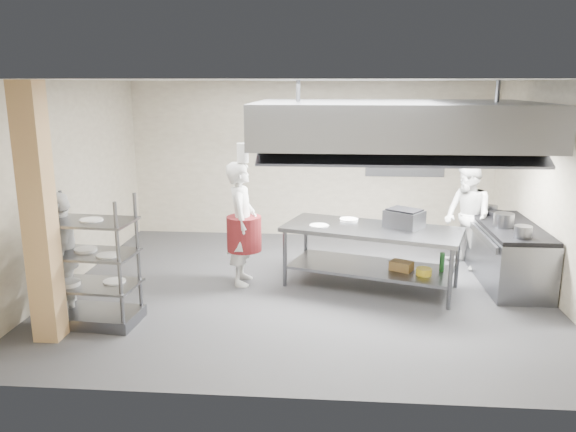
# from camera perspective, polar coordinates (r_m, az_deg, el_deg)

# --- Properties ---
(floor) EXTENTS (7.00, 7.00, 0.00)m
(floor) POSITION_cam_1_polar(r_m,az_deg,el_deg) (8.40, 1.48, -7.29)
(floor) COLOR #39393B
(floor) RESTS_ON ground
(ceiling) EXTENTS (7.00, 7.00, 0.00)m
(ceiling) POSITION_cam_1_polar(r_m,az_deg,el_deg) (7.85, 1.61, 13.65)
(ceiling) COLOR silver
(ceiling) RESTS_ON wall_back
(wall_back) EXTENTS (7.00, 0.00, 7.00)m
(wall_back) POSITION_cam_1_polar(r_m,az_deg,el_deg) (10.95, 2.38, 5.71)
(wall_back) COLOR tan
(wall_back) RESTS_ON ground
(wall_left) EXTENTS (0.00, 6.00, 6.00)m
(wall_left) POSITION_cam_1_polar(r_m,az_deg,el_deg) (8.88, -21.66, 2.96)
(wall_left) COLOR tan
(wall_left) RESTS_ON ground
(wall_right) EXTENTS (0.00, 6.00, 6.00)m
(wall_right) POSITION_cam_1_polar(r_m,az_deg,el_deg) (8.56, 25.66, 2.21)
(wall_right) COLOR tan
(wall_right) RESTS_ON ground
(column) EXTENTS (0.30, 0.30, 3.00)m
(column) POSITION_cam_1_polar(r_m,az_deg,el_deg) (6.96, -23.97, 0.06)
(column) COLOR #DDAC71
(column) RESTS_ON floor
(exhaust_hood) EXTENTS (4.00, 2.50, 0.60)m
(exhaust_hood) POSITION_cam_1_polar(r_m,az_deg,el_deg) (8.31, 10.84, 9.26)
(exhaust_hood) COLOR gray
(exhaust_hood) RESTS_ON ceiling
(hood_strip_a) EXTENTS (1.60, 0.12, 0.04)m
(hood_strip_a) POSITION_cam_1_polar(r_m,az_deg,el_deg) (8.29, 4.50, 7.23)
(hood_strip_a) COLOR white
(hood_strip_a) RESTS_ON exhaust_hood
(hood_strip_b) EXTENTS (1.60, 0.12, 0.04)m
(hood_strip_b) POSITION_cam_1_polar(r_m,az_deg,el_deg) (8.48, 16.84, 6.84)
(hood_strip_b) COLOR white
(hood_strip_b) RESTS_ON exhaust_hood
(wall_shelf) EXTENTS (1.50, 0.28, 0.04)m
(wall_shelf) POSITION_cam_1_polar(r_m,az_deg,el_deg) (10.87, 11.91, 5.38)
(wall_shelf) COLOR gray
(wall_shelf) RESTS_ON wall_back
(island) EXTENTS (2.74, 1.77, 0.91)m
(island) POSITION_cam_1_polar(r_m,az_deg,el_deg) (8.38, 8.41, -4.18)
(island) COLOR slate
(island) RESTS_ON floor
(island_worktop) EXTENTS (2.74, 1.77, 0.06)m
(island_worktop) POSITION_cam_1_polar(r_m,az_deg,el_deg) (8.26, 8.51, -1.37)
(island_worktop) COLOR gray
(island_worktop) RESTS_ON island
(island_undershelf) EXTENTS (2.51, 1.61, 0.04)m
(island_undershelf) POSITION_cam_1_polar(r_m,az_deg,el_deg) (8.43, 8.37, -5.19)
(island_undershelf) COLOR slate
(island_undershelf) RESTS_ON island
(pass_rack) EXTENTS (1.14, 0.72, 1.64)m
(pass_rack) POSITION_cam_1_polar(r_m,az_deg,el_deg) (7.37, -19.35, -4.31)
(pass_rack) COLOR gray
(pass_rack) RESTS_ON floor
(cooking_range) EXTENTS (0.80, 2.00, 0.84)m
(cooking_range) POSITION_cam_1_polar(r_m,az_deg,el_deg) (9.12, 21.42, -3.75)
(cooking_range) COLOR gray
(cooking_range) RESTS_ON floor
(range_top) EXTENTS (0.78, 1.96, 0.06)m
(range_top) POSITION_cam_1_polar(r_m,az_deg,el_deg) (9.01, 21.66, -1.01)
(range_top) COLOR black
(range_top) RESTS_ON cooking_range
(chef_head) EXTENTS (0.47, 0.69, 1.85)m
(chef_head) POSITION_cam_1_polar(r_m,az_deg,el_deg) (8.36, -4.71, -0.77)
(chef_head) COLOR white
(chef_head) RESTS_ON floor
(chef_line) EXTENTS (0.93, 1.03, 1.72)m
(chef_line) POSITION_cam_1_polar(r_m,az_deg,el_deg) (9.50, 17.76, -0.05)
(chef_line) COLOR white
(chef_line) RESTS_ON floor
(chef_plating) EXTENTS (0.71, 1.04, 1.64)m
(chef_plating) POSITION_cam_1_polar(r_m,az_deg,el_deg) (7.75, -21.80, -3.67)
(chef_plating) COLOR silver
(chef_plating) RESTS_ON floor
(griddle) EXTENTS (0.64, 0.61, 0.25)m
(griddle) POSITION_cam_1_polar(r_m,az_deg,el_deg) (8.34, 11.72, -0.29)
(griddle) COLOR slate
(griddle) RESTS_ON island_worktop
(wicker_basket) EXTENTS (0.37, 0.33, 0.14)m
(wicker_basket) POSITION_cam_1_polar(r_m,az_deg,el_deg) (8.30, 11.44, -4.98)
(wicker_basket) COLOR olive
(wicker_basket) RESTS_ON island_undershelf
(stockpot) EXTENTS (0.29, 0.29, 0.20)m
(stockpot) POSITION_cam_1_polar(r_m,az_deg,el_deg) (8.82, 21.07, -0.38)
(stockpot) COLOR gray
(stockpot) RESTS_ON range_top
(plate_stack) EXTENTS (0.28, 0.28, 0.05)m
(plate_stack) POSITION_cam_1_polar(r_m,az_deg,el_deg) (7.46, -19.18, -6.45)
(plate_stack) COLOR silver
(plate_stack) RESTS_ON pass_rack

